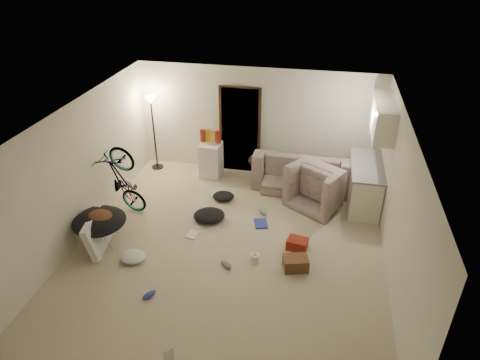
% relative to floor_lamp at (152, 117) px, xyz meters
% --- Properties ---
extents(floor, '(5.50, 6.00, 0.02)m').
position_rel_floor_lamp_xyz_m(floor, '(2.40, -2.65, -1.32)').
color(floor, beige).
rests_on(floor, ground).
extents(ceiling, '(5.50, 6.00, 0.02)m').
position_rel_floor_lamp_xyz_m(ceiling, '(2.40, -2.65, 1.20)').
color(ceiling, white).
rests_on(ceiling, wall_back).
extents(wall_back, '(5.50, 0.02, 2.50)m').
position_rel_floor_lamp_xyz_m(wall_back, '(2.40, 0.36, -0.06)').
color(wall_back, silver).
rests_on(wall_back, floor).
extents(wall_front, '(5.50, 0.02, 2.50)m').
position_rel_floor_lamp_xyz_m(wall_front, '(2.40, -5.66, -0.06)').
color(wall_front, silver).
rests_on(wall_front, floor).
extents(wall_left, '(0.02, 6.00, 2.50)m').
position_rel_floor_lamp_xyz_m(wall_left, '(-0.36, -2.65, -0.06)').
color(wall_left, silver).
rests_on(wall_left, floor).
extents(wall_right, '(0.02, 6.00, 2.50)m').
position_rel_floor_lamp_xyz_m(wall_right, '(5.16, -2.65, -0.06)').
color(wall_right, silver).
rests_on(wall_right, floor).
extents(doorway, '(0.85, 0.10, 2.04)m').
position_rel_floor_lamp_xyz_m(doorway, '(2.00, 0.32, -0.29)').
color(doorway, black).
rests_on(doorway, floor).
extents(door_trim, '(0.97, 0.04, 2.10)m').
position_rel_floor_lamp_xyz_m(door_trim, '(2.00, 0.29, -0.29)').
color(door_trim, '#352112').
rests_on(door_trim, floor).
extents(floor_lamp, '(0.28, 0.28, 1.81)m').
position_rel_floor_lamp_xyz_m(floor_lamp, '(0.00, 0.00, 0.00)').
color(floor_lamp, black).
rests_on(floor_lamp, floor).
extents(kitchen_counter, '(0.60, 1.50, 0.88)m').
position_rel_floor_lamp_xyz_m(kitchen_counter, '(4.83, -0.65, -0.87)').
color(kitchen_counter, silver).
rests_on(kitchen_counter, floor).
extents(counter_top, '(0.64, 1.54, 0.04)m').
position_rel_floor_lamp_xyz_m(counter_top, '(4.83, -0.65, -0.41)').
color(counter_top, gray).
rests_on(counter_top, kitchen_counter).
extents(kitchen_uppers, '(0.38, 1.40, 0.65)m').
position_rel_floor_lamp_xyz_m(kitchen_uppers, '(4.96, -0.65, 0.64)').
color(kitchen_uppers, silver).
rests_on(kitchen_uppers, wall_right).
extents(sofa, '(2.16, 0.91, 0.62)m').
position_rel_floor_lamp_xyz_m(sofa, '(3.52, -0.20, -1.00)').
color(sofa, '#3E453D').
rests_on(sofa, floor).
extents(armchair, '(1.41, 1.37, 0.70)m').
position_rel_floor_lamp_xyz_m(armchair, '(4.00, -0.77, -0.96)').
color(armchair, '#3E453D').
rests_on(armchair, floor).
extents(bicycle, '(1.68, 0.95, 0.92)m').
position_rel_floor_lamp_xyz_m(bicycle, '(0.10, -1.97, -0.89)').
color(bicycle, black).
rests_on(bicycle, floor).
extents(mini_fridge, '(0.49, 0.49, 0.81)m').
position_rel_floor_lamp_xyz_m(mini_fridge, '(1.39, -0.10, -0.90)').
color(mini_fridge, white).
rests_on(mini_fridge, floor).
extents(snack_box_0, '(0.11, 0.09, 0.30)m').
position_rel_floor_lamp_xyz_m(snack_box_0, '(1.22, -0.10, -0.31)').
color(snack_box_0, maroon).
rests_on(snack_box_0, mini_fridge).
extents(snack_box_1, '(0.11, 0.09, 0.30)m').
position_rel_floor_lamp_xyz_m(snack_box_1, '(1.34, -0.10, -0.31)').
color(snack_box_1, '#B37216').
rests_on(snack_box_1, mini_fridge).
extents(snack_box_2, '(0.11, 0.08, 0.30)m').
position_rel_floor_lamp_xyz_m(snack_box_2, '(1.46, -0.10, -0.31)').
color(snack_box_2, gold).
rests_on(snack_box_2, mini_fridge).
extents(snack_box_3, '(0.11, 0.08, 0.30)m').
position_rel_floor_lamp_xyz_m(snack_box_3, '(1.58, -0.10, -0.31)').
color(snack_box_3, maroon).
rests_on(snack_box_3, mini_fridge).
extents(saucer_chair, '(0.95, 0.95, 0.68)m').
position_rel_floor_lamp_xyz_m(saucer_chair, '(0.10, -3.01, -0.90)').
color(saucer_chair, silver).
rests_on(saucer_chair, floor).
extents(hoodie, '(0.50, 0.43, 0.22)m').
position_rel_floor_lamp_xyz_m(hoodie, '(0.15, -3.04, -0.70)').
color(hoodie, '#57341E').
rests_on(hoodie, saucer_chair).
extents(sofa_drape, '(0.61, 0.52, 0.28)m').
position_rel_floor_lamp_xyz_m(sofa_drape, '(2.57, -0.20, -0.77)').
color(sofa_drape, black).
rests_on(sofa_drape, sofa).
extents(tv_box, '(0.42, 1.02, 0.66)m').
position_rel_floor_lamp_xyz_m(tv_box, '(0.10, -3.08, -0.98)').
color(tv_box, silver).
rests_on(tv_box, floor).
extents(drink_case_a, '(0.48, 0.40, 0.24)m').
position_rel_floor_lamp_xyz_m(drink_case_a, '(3.64, -3.00, -1.19)').
color(drink_case_a, brown).
rests_on(drink_case_a, floor).
extents(drink_case_b, '(0.40, 0.32, 0.21)m').
position_rel_floor_lamp_xyz_m(drink_case_b, '(3.62, -2.45, -1.20)').
color(drink_case_b, maroon).
rests_on(drink_case_b, floor).
extents(juicer, '(0.16, 0.16, 0.22)m').
position_rel_floor_lamp_xyz_m(juicer, '(2.93, -2.96, -1.22)').
color(juicer, white).
rests_on(juicer, floor).
extents(newspaper, '(0.64, 0.67, 0.01)m').
position_rel_floor_lamp_xyz_m(newspaper, '(1.81, -0.94, -1.30)').
color(newspaper, beige).
rests_on(newspaper, floor).
extents(book_blue, '(0.32, 0.38, 0.03)m').
position_rel_floor_lamp_xyz_m(book_blue, '(2.86, -1.84, -1.29)').
color(book_blue, '#2C3DA0').
rests_on(book_blue, floor).
extents(book_white, '(0.24, 0.28, 0.02)m').
position_rel_floor_lamp_xyz_m(book_white, '(1.65, -2.45, -1.30)').
color(book_white, silver).
rests_on(book_white, floor).
extents(shoe_1, '(0.23, 0.25, 0.09)m').
position_rel_floor_lamp_xyz_m(shoe_1, '(2.85, -1.48, -1.26)').
color(shoe_1, slate).
rests_on(shoe_1, floor).
extents(shoe_2, '(0.21, 0.25, 0.09)m').
position_rel_floor_lamp_xyz_m(shoe_2, '(1.45, -4.12, -1.26)').
color(shoe_2, '#2C3DA0').
rests_on(shoe_2, floor).
extents(shoe_3, '(0.27, 0.23, 0.09)m').
position_rel_floor_lamp_xyz_m(shoe_3, '(2.48, -3.19, -1.26)').
color(shoe_3, slate).
rests_on(shoe_3, floor).
extents(clothes_lump_a, '(0.75, 0.68, 0.20)m').
position_rel_floor_lamp_xyz_m(clothes_lump_a, '(1.82, -1.89, -1.21)').
color(clothes_lump_a, black).
rests_on(clothes_lump_a, floor).
extents(clothes_lump_b, '(0.49, 0.43, 0.14)m').
position_rel_floor_lamp_xyz_m(clothes_lump_b, '(1.92, -1.08, -1.24)').
color(clothes_lump_b, black).
rests_on(clothes_lump_b, floor).
extents(clothes_lump_c, '(0.51, 0.46, 0.14)m').
position_rel_floor_lamp_xyz_m(clothes_lump_c, '(0.83, -3.34, -1.24)').
color(clothes_lump_c, silver).
rests_on(clothes_lump_c, floor).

